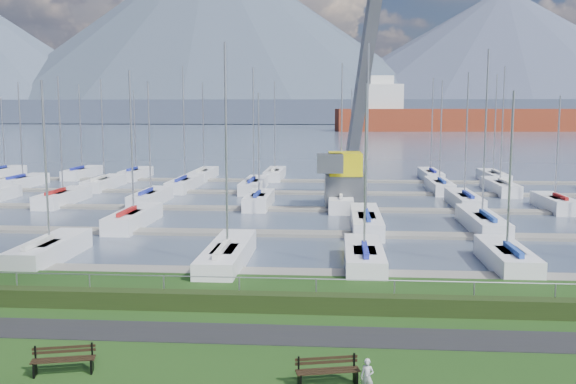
# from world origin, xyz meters

# --- Properties ---
(path) EXTENTS (160.00, 2.00, 0.04)m
(path) POSITION_xyz_m (0.00, -3.00, 0.01)
(path) COLOR black
(path) RESTS_ON grass
(water) EXTENTS (800.00, 540.00, 0.20)m
(water) POSITION_xyz_m (0.00, 260.00, -0.40)
(water) COLOR #475368
(hedge) EXTENTS (80.00, 0.70, 0.70)m
(hedge) POSITION_xyz_m (0.00, -0.40, 0.35)
(hedge) COLOR black
(hedge) RESTS_ON grass
(fence) EXTENTS (80.00, 0.04, 0.04)m
(fence) POSITION_xyz_m (0.00, 0.00, 1.20)
(fence) COLOR gray
(fence) RESTS_ON grass
(foothill) EXTENTS (900.00, 80.00, 12.00)m
(foothill) POSITION_xyz_m (0.00, 330.00, 6.00)
(foothill) COLOR #414A5F
(foothill) RESTS_ON water
(mountains) EXTENTS (1190.00, 360.00, 115.00)m
(mountains) POSITION_xyz_m (7.35, 404.62, 46.68)
(mountains) COLOR #3B4A56
(mountains) RESTS_ON water
(docks) EXTENTS (90.00, 41.60, 0.25)m
(docks) POSITION_xyz_m (0.00, 26.00, -0.22)
(docks) COLOR slate
(docks) RESTS_ON water
(bench_left) EXTENTS (1.85, 0.85, 0.85)m
(bench_left) POSITION_xyz_m (-5.19, -6.67, 0.42)
(bench_left) COLOR black
(bench_left) RESTS_ON grass
(bench_right) EXTENTS (1.85, 0.82, 0.85)m
(bench_right) POSITION_xyz_m (2.55, -6.89, 0.42)
(bench_right) COLOR black
(bench_right) RESTS_ON grass
(person) EXTENTS (0.43, 0.35, 1.03)m
(person) POSITION_xyz_m (3.65, -7.07, 0.51)
(person) COLOR #A8A9AF
(person) RESTS_ON grass
(crane) EXTENTS (5.76, 13.23, 22.35)m
(crane) POSITION_xyz_m (3.88, 28.88, 5.33)
(crane) COLOR #56585D
(crane) RESTS_ON water
(cargo_ship_mid) EXTENTS (103.62, 26.26, 21.50)m
(cargo_ship_mid) POSITION_xyz_m (49.35, 209.31, 3.51)
(cargo_ship_mid) COLOR maroon
(cargo_ship_mid) RESTS_ON water
(sailboat_fleet) EXTENTS (75.96, 49.91, 13.78)m
(sailboat_fleet) POSITION_xyz_m (-1.33, 28.92, 5.30)
(sailboat_fleet) COLOR navy
(sailboat_fleet) RESTS_ON water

